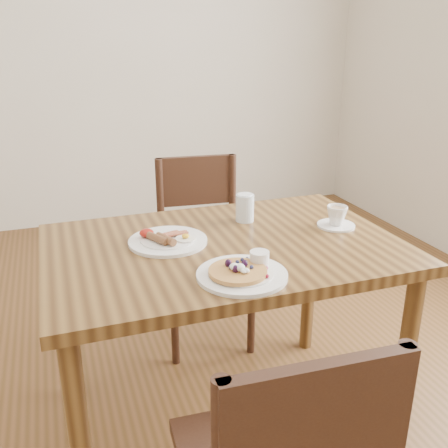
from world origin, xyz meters
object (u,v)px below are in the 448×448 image
dining_table (224,269)px  breakfast_plate (167,240)px  teacup_saucer (337,218)px  chair_far (203,242)px  pancake_plate (243,272)px  water_glass (245,208)px

dining_table → breakfast_plate: 0.22m
breakfast_plate → dining_table: bearing=-19.8°
teacup_saucer → breakfast_plate: bearing=175.4°
chair_far → pancake_plate: size_ratio=3.26×
pancake_plate → breakfast_plate: 0.36m
pancake_plate → water_glass: bearing=67.7°
pancake_plate → breakfast_plate: size_ratio=1.00×
pancake_plate → breakfast_plate: bearing=115.2°
chair_far → pancake_plate: chair_far is taller
pancake_plate → dining_table: bearing=82.9°
dining_table → teacup_saucer: size_ratio=8.57×
breakfast_plate → pancake_plate: bearing=-64.8°
pancake_plate → teacup_saucer: size_ratio=1.93×
dining_table → water_glass: bearing=51.0°
pancake_plate → water_glass: size_ratio=2.58×
breakfast_plate → water_glass: size_ratio=2.58×
teacup_saucer → water_glass: bearing=150.6°
dining_table → breakfast_plate: bearing=160.2°
dining_table → breakfast_plate: breakfast_plate is taller
pancake_plate → breakfast_plate: pancake_plate is taller
water_glass → pancake_plate: bearing=-112.3°
pancake_plate → water_glass: 0.48m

